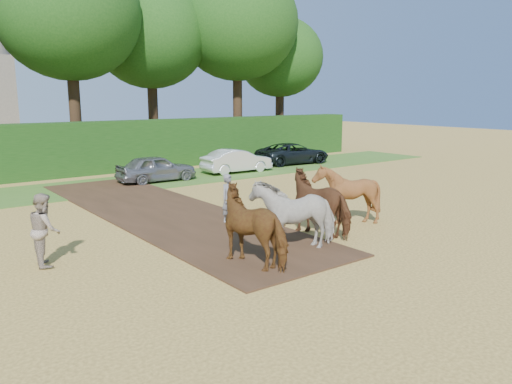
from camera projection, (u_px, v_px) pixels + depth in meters
The scene contains 7 objects.
ground at pixel (235, 270), 13.01m from camera, with size 120.00×120.00×0.00m, color gold.
earth_strip at pixel (163, 212), 19.36m from camera, with size 4.50×17.00×0.05m, color #472D1C.
grass_verge at pixel (68, 190), 23.92m from camera, with size 50.00×5.00×0.03m, color #38601E.
hedgerow at pixel (40, 151), 27.15m from camera, with size 46.00×1.60×3.00m, color #14380F.
spectator_near at pixel (45, 229), 13.22m from camera, with size 0.95×0.74×1.96m, color #B7A590.
plough_team at pixel (306, 207), 15.52m from camera, with size 7.06×5.71×2.11m.
parked_cars at pixel (124, 171), 25.57m from camera, with size 35.74×3.22×1.42m.
Camera 1 is at (-7.10, -10.17, 4.46)m, focal length 35.00 mm.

